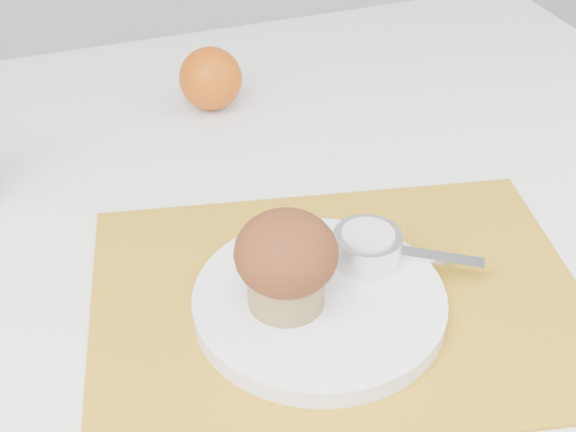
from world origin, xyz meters
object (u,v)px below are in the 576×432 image
object	(u,v)px
table	(241,415)
muffin	(286,261)
plate	(319,302)
orange	(211,79)

from	to	relation	value
table	muffin	bearing A→B (deg)	-92.59
plate	muffin	size ratio (longest dim) A/B	2.51
table	orange	distance (m)	0.45
plate	orange	world-z (taller)	orange
plate	table	bearing A→B (deg)	95.47
table	orange	size ratio (longest dim) A/B	15.57
table	muffin	size ratio (longest dim) A/B	13.72
orange	muffin	world-z (taller)	muffin
table	plate	world-z (taller)	plate
orange	muffin	distance (m)	0.39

